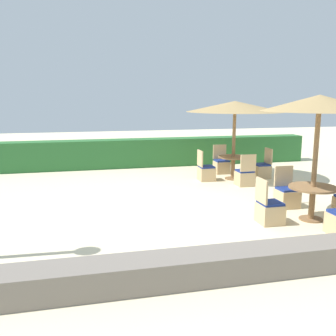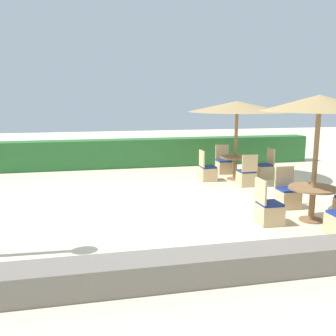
{
  "view_description": "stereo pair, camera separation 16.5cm",
  "coord_description": "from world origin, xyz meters",
  "px_view_note": "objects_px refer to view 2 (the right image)",
  "views": [
    {
      "loc": [
        -1.91,
        -7.64,
        2.53
      ],
      "look_at": [
        0.0,
        0.6,
        0.9
      ],
      "focal_mm": 40.0,
      "sensor_mm": 36.0,
      "label": 1
    },
    {
      "loc": [
        -1.75,
        -7.68,
        2.53
      ],
      "look_at": [
        0.0,
        0.6,
        0.9
      ],
      "focal_mm": 40.0,
      "sensor_mm": 36.0,
      "label": 2
    }
  ],
  "objects_px": {
    "patio_chair_back_right_west": "(208,172)",
    "round_table_front_right": "(313,195)",
    "parasol_back_right": "(237,107)",
    "patio_chair_front_right_west": "(269,211)",
    "patio_chair_back_right_south": "(246,177)",
    "parasol_front_right": "(320,104)",
    "round_table_back_right": "(235,162)",
    "patio_chair_back_right_north": "(224,166)",
    "patio_chair_back_right_east": "(265,170)",
    "patio_chair_front_right_north": "(287,196)"
  },
  "relations": [
    {
      "from": "patio_chair_back_right_west",
      "to": "round_table_front_right",
      "type": "height_order",
      "value": "patio_chair_back_right_west"
    },
    {
      "from": "parasol_back_right",
      "to": "patio_chair_front_right_west",
      "type": "height_order",
      "value": "parasol_back_right"
    },
    {
      "from": "patio_chair_back_right_south",
      "to": "parasol_front_right",
      "type": "height_order",
      "value": "parasol_front_right"
    },
    {
      "from": "round_table_back_right",
      "to": "patio_chair_back_right_north",
      "type": "bearing_deg",
      "value": 91.0
    },
    {
      "from": "patio_chair_back_right_north",
      "to": "patio_chair_front_right_west",
      "type": "height_order",
      "value": "same"
    },
    {
      "from": "round_table_back_right",
      "to": "round_table_front_right",
      "type": "xyz_separation_m",
      "value": [
        0.05,
        -4.02,
        0.01
      ]
    },
    {
      "from": "round_table_back_right",
      "to": "patio_chair_front_right_west",
      "type": "relative_size",
      "value": 1.0
    },
    {
      "from": "patio_chair_back_right_north",
      "to": "patio_chair_back_right_west",
      "type": "xyz_separation_m",
      "value": [
        -0.86,
        -0.94,
        0.0
      ]
    },
    {
      "from": "parasol_back_right",
      "to": "patio_chair_back_right_south",
      "type": "xyz_separation_m",
      "value": [
        -0.01,
        -0.89,
        -1.96
      ]
    },
    {
      "from": "patio_chair_back_right_south",
      "to": "patio_chair_front_right_west",
      "type": "distance_m",
      "value": 3.26
    },
    {
      "from": "patio_chair_back_right_east",
      "to": "patio_chair_back_right_south",
      "type": "bearing_deg",
      "value": 130.76
    },
    {
      "from": "patio_chair_back_right_south",
      "to": "patio_chair_back_right_west",
      "type": "relative_size",
      "value": 1.0
    },
    {
      "from": "patio_chair_back_right_east",
      "to": "patio_chair_front_right_west",
      "type": "height_order",
      "value": "same"
    },
    {
      "from": "parasol_back_right",
      "to": "patio_chair_back_right_south",
      "type": "relative_size",
      "value": 3.16
    },
    {
      "from": "parasol_front_right",
      "to": "patio_chair_front_right_north",
      "type": "xyz_separation_m",
      "value": [
        -0.0,
        0.97,
        -2.12
      ]
    },
    {
      "from": "parasol_back_right",
      "to": "parasol_front_right",
      "type": "relative_size",
      "value": 1.15
    },
    {
      "from": "round_table_back_right",
      "to": "patio_chair_front_right_west",
      "type": "distance_m",
      "value": 4.13
    },
    {
      "from": "round_table_front_right",
      "to": "patio_chair_front_right_north",
      "type": "height_order",
      "value": "patio_chair_front_right_north"
    },
    {
      "from": "round_table_front_right",
      "to": "patio_chair_back_right_south",
      "type": "bearing_deg",
      "value": 91.1
    },
    {
      "from": "parasol_back_right",
      "to": "patio_chair_front_right_west",
      "type": "bearing_deg",
      "value": -102.66
    },
    {
      "from": "patio_chair_back_right_south",
      "to": "patio_chair_front_right_north",
      "type": "xyz_separation_m",
      "value": [
        0.06,
        -2.17,
        0.0
      ]
    },
    {
      "from": "parasol_front_right",
      "to": "round_table_front_right",
      "type": "relative_size",
      "value": 2.62
    },
    {
      "from": "patio_chair_front_right_north",
      "to": "parasol_back_right",
      "type": "bearing_deg",
      "value": -88.97
    },
    {
      "from": "round_table_back_right",
      "to": "round_table_front_right",
      "type": "bearing_deg",
      "value": -89.22
    },
    {
      "from": "patio_chair_back_right_north",
      "to": "patio_chair_back_right_south",
      "type": "relative_size",
      "value": 1.0
    },
    {
      "from": "patio_chair_back_right_west",
      "to": "round_table_back_right",
      "type": "bearing_deg",
      "value": 90.05
    },
    {
      "from": "patio_chair_back_right_north",
      "to": "patio_chair_back_right_south",
      "type": "bearing_deg",
      "value": 90.34
    },
    {
      "from": "patio_chair_back_right_north",
      "to": "patio_chair_front_right_north",
      "type": "height_order",
      "value": "same"
    },
    {
      "from": "patio_chair_back_right_north",
      "to": "patio_chair_front_right_west",
      "type": "xyz_separation_m",
      "value": [
        -0.89,
        -4.96,
        0.0
      ]
    },
    {
      "from": "patio_chair_back_right_north",
      "to": "round_table_back_right",
      "type": "bearing_deg",
      "value": 91.0
    },
    {
      "from": "patio_chair_back_right_east",
      "to": "patio_chair_back_right_south",
      "type": "relative_size",
      "value": 1.0
    },
    {
      "from": "parasol_back_right",
      "to": "round_table_back_right",
      "type": "xyz_separation_m",
      "value": [
        0.0,
        0.0,
        -1.69
      ]
    },
    {
      "from": "patio_chair_front_right_north",
      "to": "patio_chair_front_right_west",
      "type": "bearing_deg",
      "value": 45.21
    },
    {
      "from": "patio_chair_back_right_south",
      "to": "patio_chair_front_right_west",
      "type": "xyz_separation_m",
      "value": [
        -0.9,
        -3.14,
        0.0
      ]
    },
    {
      "from": "patio_chair_front_right_north",
      "to": "patio_chair_back_right_south",
      "type": "bearing_deg",
      "value": -88.41
    },
    {
      "from": "patio_chair_back_right_south",
      "to": "patio_chair_back_right_west",
      "type": "xyz_separation_m",
      "value": [
        -0.87,
        0.89,
        0.0
      ]
    },
    {
      "from": "patio_chair_back_right_east",
      "to": "patio_chair_back_right_south",
      "type": "xyz_separation_m",
      "value": [
        -0.97,
        -0.84,
        0.0
      ]
    },
    {
      "from": "round_table_back_right",
      "to": "patio_chair_back_right_south",
      "type": "xyz_separation_m",
      "value": [
        -0.01,
        -0.89,
        -0.27
      ]
    },
    {
      "from": "patio_chair_front_right_west",
      "to": "round_table_front_right",
      "type": "bearing_deg",
      "value": 89.86
    },
    {
      "from": "patio_chair_back_right_north",
      "to": "patio_chair_back_right_south",
      "type": "distance_m",
      "value": 1.83
    },
    {
      "from": "patio_chair_back_right_south",
      "to": "patio_chair_back_right_west",
      "type": "bearing_deg",
      "value": 134.58
    },
    {
      "from": "patio_chair_back_right_north",
      "to": "patio_chair_back_right_west",
      "type": "height_order",
      "value": "same"
    },
    {
      "from": "patio_chair_back_right_south",
      "to": "patio_chair_back_right_west",
      "type": "distance_m",
      "value": 1.24
    },
    {
      "from": "patio_chair_back_right_west",
      "to": "patio_chair_front_right_north",
      "type": "bearing_deg",
      "value": 16.97
    },
    {
      "from": "patio_chair_back_right_south",
      "to": "patio_chair_back_right_north",
      "type": "bearing_deg",
      "value": 90.34
    },
    {
      "from": "parasol_back_right",
      "to": "patio_chair_back_right_east",
      "type": "height_order",
      "value": "parasol_back_right"
    },
    {
      "from": "patio_chair_back_right_south",
      "to": "patio_chair_front_right_west",
      "type": "bearing_deg",
      "value": -105.98
    },
    {
      "from": "round_table_front_right",
      "to": "patio_chair_back_right_east",
      "type": "bearing_deg",
      "value": 77.08
    },
    {
      "from": "parasol_back_right",
      "to": "patio_chair_back_right_east",
      "type": "distance_m",
      "value": 2.18
    },
    {
      "from": "patio_chair_front_right_north",
      "to": "patio_chair_front_right_west",
      "type": "xyz_separation_m",
      "value": [
        -0.96,
        -0.96,
        0.0
      ]
    }
  ]
}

